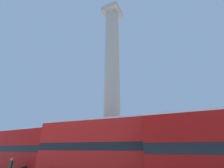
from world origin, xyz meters
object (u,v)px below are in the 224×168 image
at_px(pedestrian_near_lamp, 10,168).
at_px(street_lamp, 137,143).
at_px(equestrian_statue, 76,154).
at_px(monument_column, 112,90).
at_px(bus_a, 102,147).
at_px(bus_b, 17,149).

bearing_deg(pedestrian_near_lamp, street_lamp, 75.96).
height_order(equestrian_statue, pedestrian_near_lamp, equestrian_statue).
distance_m(equestrian_statue, pedestrian_near_lamp, 14.22).
height_order(equestrian_statue, street_lamp, equestrian_statue).
bearing_deg(monument_column, equestrian_statue, 149.84).
bearing_deg(bus_a, equestrian_statue, 131.10).
bearing_deg(bus_a, pedestrian_near_lamp, -166.16).
distance_m(bus_a, pedestrian_near_lamp, 7.58).
distance_m(bus_b, equestrian_statue, 11.42).
bearing_deg(monument_column, bus_b, -144.52).
xyz_separation_m(monument_column, equestrian_statue, (-9.50, 5.52, -7.90)).
height_order(bus_b, pedestrian_near_lamp, bus_b).
distance_m(bus_b, street_lamp, 12.40).
xyz_separation_m(bus_b, street_lamp, (12.02, 2.98, 0.45)).
distance_m(monument_column, equestrian_statue, 13.54).
height_order(bus_a, street_lamp, street_lamp).
xyz_separation_m(equestrian_statue, pedestrian_near_lamp, (4.44, -13.50, -0.61)).
bearing_deg(bus_b, equestrian_statue, 99.00).
xyz_separation_m(equestrian_statue, street_lamp, (13.41, -8.33, 1.23)).
height_order(bus_a, pedestrian_near_lamp, bus_a).
distance_m(bus_b, pedestrian_near_lamp, 4.01).
height_order(monument_column, bus_a, monument_column).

